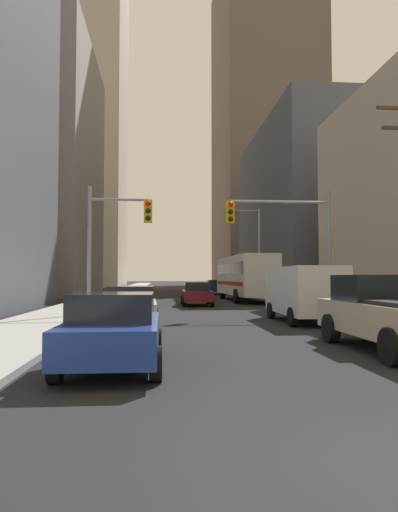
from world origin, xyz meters
TOP-DOWN VIEW (x-y plane):
  - sidewalk_left at (-6.84, 50.00)m, footprint 3.64×160.00m
  - sidewalk_right at (6.84, 50.00)m, footprint 3.64×160.00m
  - city_bus at (4.10, 31.25)m, footprint 2.86×11.57m
  - pickup_truck_beige at (3.35, 7.10)m, footprint 2.20×5.41m
  - cargo_van_white at (3.47, 14.55)m, footprint 2.16×5.23m
  - sedan_blue at (-3.33, 5.54)m, footprint 1.95×4.21m
  - sedan_silver at (-3.44, 12.71)m, footprint 1.95×4.24m
  - sedan_maroon at (-0.03, 25.81)m, footprint 1.95×4.21m
  - sedan_navy at (3.37, 44.51)m, footprint 1.95×4.24m
  - traffic_signal_near_left at (-4.40, 17.31)m, footprint 2.94×0.44m
  - traffic_signal_near_right at (3.43, 17.31)m, footprint 5.04×0.44m
  - street_lamp_right at (5.39, 33.38)m, footprint 2.17×0.32m
  - building_left_mid_office at (-17.16, 46.57)m, footprint 14.79×20.66m
  - building_left_far_tower at (-19.62, 92.18)m, footprint 19.25×24.00m
  - building_right_mid_block at (21.18, 48.88)m, footprint 24.06×27.16m
  - building_right_far_highrise at (18.87, 89.26)m, footprint 18.37×29.28m

SIDE VIEW (x-z plane):
  - sidewalk_left at x=-6.84m, z-range 0.00..0.15m
  - sidewalk_right at x=6.84m, z-range 0.00..0.15m
  - sedan_blue at x=-3.33m, z-range 0.01..1.53m
  - sedan_silver at x=-3.44m, z-range 0.01..1.53m
  - sedan_maroon at x=-0.03m, z-range 0.01..1.53m
  - sedan_navy at x=3.37m, z-range 0.01..1.53m
  - pickup_truck_beige at x=3.35m, z-range -0.02..1.88m
  - cargo_van_white at x=3.47m, z-range 0.16..2.42m
  - city_bus at x=4.10m, z-range 0.23..3.63m
  - traffic_signal_near_left at x=-4.40m, z-range 1.00..7.00m
  - traffic_signal_near_right at x=3.43m, z-range 1.10..7.10m
  - street_lamp_right at x=5.39m, z-range 0.76..8.26m
  - building_right_mid_block at x=21.18m, z-range 0.00..19.23m
  - building_left_mid_office at x=-17.16m, z-range 0.00..26.71m
  - building_right_far_highrise at x=18.87m, z-range 0.00..67.56m
  - building_left_far_tower at x=-19.62m, z-range 0.00..68.17m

